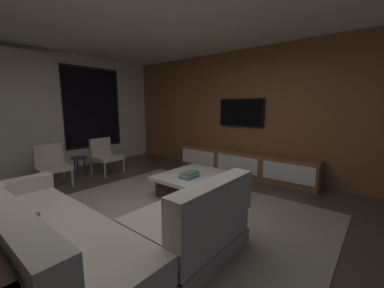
{
  "coord_description": "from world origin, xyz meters",
  "views": [
    {
      "loc": [
        -1.75,
        -2.22,
        1.48
      ],
      "look_at": [
        1.35,
        0.34,
        0.84
      ],
      "focal_mm": 21.89,
      "sensor_mm": 36.0,
      "label": 1
    }
  ],
  "objects_px": {
    "accent_chair_near_window": "(105,154)",
    "coffee_table": "(198,185)",
    "accent_chair_by_curtain": "(51,163)",
    "book_stack_on_coffee_table": "(189,175)",
    "sectional_couch": "(87,236)",
    "mounted_tv": "(241,113)",
    "media_console": "(244,164)",
    "side_stool": "(79,161)"
  },
  "relations": [
    {
      "from": "accent_chair_by_curtain",
      "to": "media_console",
      "type": "relative_size",
      "value": 0.25
    },
    {
      "from": "coffee_table",
      "to": "accent_chair_near_window",
      "type": "height_order",
      "value": "accent_chair_near_window"
    },
    {
      "from": "accent_chair_by_curtain",
      "to": "mounted_tv",
      "type": "bearing_deg",
      "value": -36.55
    },
    {
      "from": "sectional_couch",
      "to": "mounted_tv",
      "type": "height_order",
      "value": "mounted_tv"
    },
    {
      "from": "media_console",
      "to": "side_stool",
      "type": "bearing_deg",
      "value": 133.37
    },
    {
      "from": "media_console",
      "to": "mounted_tv",
      "type": "bearing_deg",
      "value": 47.62
    },
    {
      "from": "coffee_table",
      "to": "side_stool",
      "type": "bearing_deg",
      "value": 107.99
    },
    {
      "from": "book_stack_on_coffee_table",
      "to": "coffee_table",
      "type": "bearing_deg",
      "value": -7.8
    },
    {
      "from": "accent_chair_near_window",
      "to": "mounted_tv",
      "type": "height_order",
      "value": "mounted_tv"
    },
    {
      "from": "sectional_couch",
      "to": "accent_chair_near_window",
      "type": "height_order",
      "value": "sectional_couch"
    },
    {
      "from": "sectional_couch",
      "to": "side_stool",
      "type": "distance_m",
      "value": 3.0
    },
    {
      "from": "sectional_couch",
      "to": "media_console",
      "type": "height_order",
      "value": "sectional_couch"
    },
    {
      "from": "book_stack_on_coffee_table",
      "to": "accent_chair_near_window",
      "type": "bearing_deg",
      "value": 90.9
    },
    {
      "from": "accent_chair_near_window",
      "to": "mounted_tv",
      "type": "distance_m",
      "value": 3.17
    },
    {
      "from": "book_stack_on_coffee_table",
      "to": "accent_chair_by_curtain",
      "type": "bearing_deg",
      "value": 115.04
    },
    {
      "from": "coffee_table",
      "to": "media_console",
      "type": "distance_m",
      "value": 1.57
    },
    {
      "from": "side_stool",
      "to": "mounted_tv",
      "type": "xyz_separation_m",
      "value": [
        2.55,
        -2.31,
        0.98
      ]
    },
    {
      "from": "accent_chair_by_curtain",
      "to": "book_stack_on_coffee_table",
      "type": "bearing_deg",
      "value": -64.96
    },
    {
      "from": "coffee_table",
      "to": "accent_chair_near_window",
      "type": "bearing_deg",
      "value": 95.52
    },
    {
      "from": "side_stool",
      "to": "mounted_tv",
      "type": "bearing_deg",
      "value": -42.17
    },
    {
      "from": "side_stool",
      "to": "book_stack_on_coffee_table",
      "type": "bearing_deg",
      "value": -76.14
    },
    {
      "from": "sectional_couch",
      "to": "side_stool",
      "type": "bearing_deg",
      "value": 66.05
    },
    {
      "from": "book_stack_on_coffee_table",
      "to": "accent_chair_by_curtain",
      "type": "xyz_separation_m",
      "value": [
        -1.13,
        2.43,
        0.03
      ]
    },
    {
      "from": "accent_chair_by_curtain",
      "to": "side_stool",
      "type": "relative_size",
      "value": 1.7
    },
    {
      "from": "accent_chair_near_window",
      "to": "coffee_table",
      "type": "bearing_deg",
      "value": -84.48
    },
    {
      "from": "sectional_couch",
      "to": "book_stack_on_coffee_table",
      "type": "distance_m",
      "value": 1.85
    },
    {
      "from": "accent_chair_near_window",
      "to": "mounted_tv",
      "type": "relative_size",
      "value": 0.74
    },
    {
      "from": "coffee_table",
      "to": "mounted_tv",
      "type": "relative_size",
      "value": 1.1
    },
    {
      "from": "side_stool",
      "to": "coffee_table",
      "type": "bearing_deg",
      "value": -72.01
    },
    {
      "from": "book_stack_on_coffee_table",
      "to": "side_stool",
      "type": "height_order",
      "value": "side_stool"
    },
    {
      "from": "sectional_couch",
      "to": "accent_chair_by_curtain",
      "type": "height_order",
      "value": "sectional_couch"
    },
    {
      "from": "sectional_couch",
      "to": "accent_chair_near_window",
      "type": "xyz_separation_m",
      "value": [
        1.78,
        2.73,
        0.14
      ]
    },
    {
      "from": "book_stack_on_coffee_table",
      "to": "accent_chair_near_window",
      "type": "xyz_separation_m",
      "value": [
        -0.04,
        2.44,
        0.03
      ]
    },
    {
      "from": "book_stack_on_coffee_table",
      "to": "side_stool",
      "type": "relative_size",
      "value": 0.65
    },
    {
      "from": "coffee_table",
      "to": "accent_chair_by_curtain",
      "type": "xyz_separation_m",
      "value": [
        -1.33,
        2.45,
        0.25
      ]
    },
    {
      "from": "accent_chair_by_curtain",
      "to": "media_console",
      "type": "distance_m",
      "value": 3.82
    },
    {
      "from": "media_console",
      "to": "sectional_couch",
      "type": "bearing_deg",
      "value": -176.33
    },
    {
      "from": "side_stool",
      "to": "sectional_couch",
      "type": "bearing_deg",
      "value": -113.95
    },
    {
      "from": "sectional_couch",
      "to": "accent_chair_near_window",
      "type": "distance_m",
      "value": 3.26
    },
    {
      "from": "media_console",
      "to": "mounted_tv",
      "type": "height_order",
      "value": "mounted_tv"
    },
    {
      "from": "sectional_couch",
      "to": "mounted_tv",
      "type": "relative_size",
      "value": 2.38
    },
    {
      "from": "mounted_tv",
      "to": "media_console",
      "type": "bearing_deg",
      "value": -132.38
    }
  ]
}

